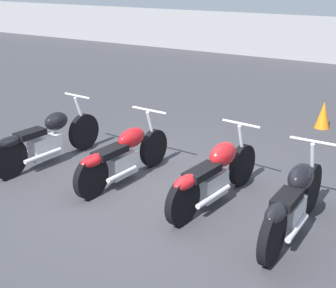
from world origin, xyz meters
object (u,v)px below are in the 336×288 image
(motorcycle_slot_0, at_px, (46,140))
(motorcycle_slot_2, at_px, (214,175))
(motorcycle_slot_3, at_px, (294,202))
(traffic_cone_near, at_px, (323,115))
(motorcycle_slot_1, at_px, (123,156))

(motorcycle_slot_0, distance_m, motorcycle_slot_2, 2.95)
(motorcycle_slot_3, bearing_deg, traffic_cone_near, 100.42)
(motorcycle_slot_3, bearing_deg, motorcycle_slot_2, 168.24)
(motorcycle_slot_2, xyz_separation_m, motorcycle_slot_3, (1.16, -0.24, 0.01))
(motorcycle_slot_2, bearing_deg, motorcycle_slot_3, -6.30)
(motorcycle_slot_2, bearing_deg, traffic_cone_near, 90.53)
(motorcycle_slot_0, bearing_deg, traffic_cone_near, 56.42)
(motorcycle_slot_1, distance_m, motorcycle_slot_3, 2.62)
(motorcycle_slot_0, xyz_separation_m, motorcycle_slot_2, (2.94, 0.18, 0.01))
(motorcycle_slot_3, bearing_deg, motorcycle_slot_0, 179.13)
(motorcycle_slot_1, bearing_deg, motorcycle_slot_0, -173.08)
(motorcycle_slot_1, distance_m, motorcycle_slot_2, 1.47)
(motorcycle_slot_1, relative_size, traffic_cone_near, 3.74)
(motorcycle_slot_1, height_order, motorcycle_slot_3, motorcycle_slot_3)
(motorcycle_slot_2, bearing_deg, motorcycle_slot_1, -171.53)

